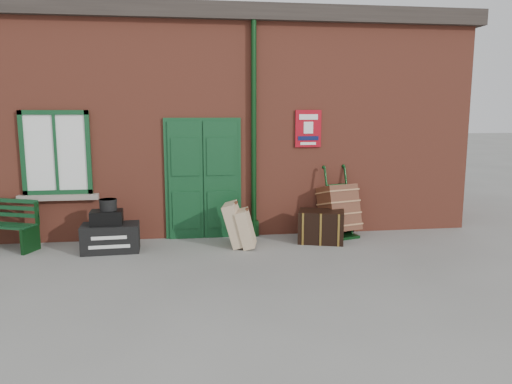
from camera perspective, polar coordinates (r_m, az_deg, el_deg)
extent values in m
plane|color=gray|center=(8.20, -3.40, -7.68)|extent=(80.00, 80.00, 0.00)
cube|color=brown|center=(11.34, -5.01, 7.31)|extent=(10.00, 4.00, 4.00)
cube|color=#38302B|center=(11.47, -5.17, 18.11)|extent=(10.30, 4.30, 0.30)
cube|color=#113E1F|center=(9.37, -6.05, 1.33)|extent=(1.42, 0.12, 2.32)
cube|color=white|center=(9.57, -21.90, 4.18)|extent=(1.20, 0.08, 1.50)
cylinder|color=black|center=(9.34, -0.26, 6.90)|extent=(0.10, 0.10, 4.00)
cube|color=#A00B17|center=(9.58, 5.98, 7.21)|extent=(0.50, 0.03, 0.70)
cube|color=#113E1F|center=(9.87, -26.98, -1.55)|extent=(1.36, 0.59, 0.39)
cube|color=black|center=(9.37, -24.39, -4.97)|extent=(0.22, 0.42, 0.44)
cube|color=black|center=(8.93, -16.27, -5.05)|extent=(0.98, 0.57, 0.48)
cube|color=black|center=(8.85, -16.70, -2.80)|extent=(0.54, 0.41, 0.24)
cylinder|color=black|center=(8.84, -16.54, -1.40)|extent=(0.30, 0.30, 0.19)
cube|color=tan|center=(8.86, -2.41, -3.71)|extent=(0.53, 0.63, 0.80)
cube|color=tan|center=(8.80, -1.17, -4.17)|extent=(0.45, 0.56, 0.69)
cube|color=black|center=(9.67, 9.93, -5.01)|extent=(0.60, 0.51, 0.05)
cylinder|color=black|center=(9.55, 8.29, -1.18)|extent=(0.15, 0.36, 1.31)
cylinder|color=black|center=(9.81, 10.50, -0.96)|extent=(0.15, 0.36, 1.31)
cylinder|color=black|center=(9.65, 7.78, -4.38)|extent=(0.12, 0.25, 0.25)
cylinder|color=black|center=(9.98, 10.67, -4.00)|extent=(0.12, 0.25, 0.25)
cube|color=#5B2E1B|center=(9.69, 9.45, -1.87)|extent=(0.81, 0.85, 0.97)
cube|color=black|center=(9.23, 7.46, -3.93)|extent=(0.94, 0.75, 0.59)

